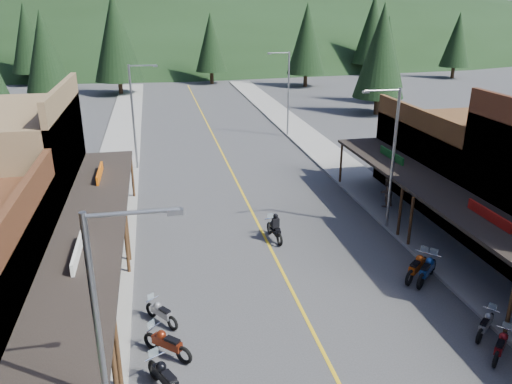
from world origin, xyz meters
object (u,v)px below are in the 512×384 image
pine_3 (211,42)px  pedestrian_east_b (386,192)px  streetlight_3 (287,90)px  pine_10 (44,51)px  pine_11 (381,51)px  rider_on_bike (275,229)px  pine_2 (116,36)px  pine_4 (307,39)px  bike_east_6 (501,344)px  bike_west_7 (167,342)px  bike_west_6 (165,377)px  bike_east_7 (486,323)px  pine_1 (27,38)px  bike_east_8 (427,269)px  pine_6 (457,40)px  pine_9 (386,52)px  pine_5 (373,29)px  streetlight_0 (107,352)px  streetlight_1 (135,113)px  bike_east_9 (417,266)px  shop_east_3 (463,163)px  streetlight_2 (391,154)px  shop_west_3 (0,176)px

pine_3 → pedestrian_east_b: 55.63m
streetlight_3 → pine_10: (-24.95, 20.00, 2.32)m
pine_11 → rider_on_bike: size_ratio=5.59×
pine_2 → pine_4: size_ratio=1.12×
pine_4 → bike_east_6: (-11.81, -63.24, -6.69)m
pine_11 → bike_west_7: 46.95m
bike_west_6 → bike_east_7: (12.21, 0.62, -0.10)m
streetlight_3 → pine_4: size_ratio=0.64×
pine_1 → bike_east_8: 74.59m
pine_6 → pine_11: (-26.00, -26.00, 0.70)m
pine_9 → bike_east_6: pine_9 is taller
pine_5 → pine_6: 14.50m
streetlight_0 → bike_east_7: streetlight_0 is taller
streetlight_1 → bike_west_6: bearing=-87.2°
pine_11 → pine_4: bearing=95.2°
pine_10 → pine_1: bearing=106.7°
bike_east_9 → pine_9: bearing=117.3°
streetlight_3 → bike_west_6: size_ratio=3.63×
shop_east_3 → pine_3: size_ratio=0.99×
rider_on_bike → streetlight_3: bearing=66.7°
shop_east_3 → pine_6: size_ratio=0.99×
bike_east_8 → bike_east_9: bearing=178.7°
streetlight_2 → pine_2: (-16.95, 50.00, 3.53)m
streetlight_0 → streetlight_2: bearing=45.2°
bike_east_9 → streetlight_1: bearing=173.9°
pine_2 → streetlight_0: bearing=-87.3°
bike_west_7 → pine_3: bearing=34.3°
pine_2 → pine_4: (28.00, 2.00, -0.75)m
streetlight_3 → pine_5: size_ratio=0.57×
pedestrian_east_b → bike_west_7: bearing=20.5°
streetlight_1 → pine_6: (52.95, 42.00, 2.02)m
bike_east_8 → pine_5: bearing=115.7°
pine_10 → bike_east_7: bearing=-64.8°
pine_4 → bike_east_6: pine_4 is taller
streetlight_3 → pine_4: bearing=69.8°
pine_4 → shop_west_3: bearing=-123.1°
pine_3 → rider_on_bike: 58.57m
rider_on_bike → bike_east_6: bearing=-69.6°
pine_3 → pine_4: size_ratio=0.88×
streetlight_2 → pine_9: 40.78m
bike_east_7 → pine_11: bearing=122.9°
pine_1 → pine_3: bearing=-8.1°
streetlight_0 → pine_2: (-3.05, 64.00, 3.53)m
pine_1 → rider_on_bike: bearing=-68.5°
streetlight_1 → bike_east_9: size_ratio=3.46×
pine_1 → bike_east_7: bearing=-67.1°
bike_east_6 → bike_east_7: bike_east_6 is taller
shop_east_3 → pine_10: pine_10 is taller
streetlight_0 → pine_1: bearing=102.6°
streetlight_1 → rider_on_bike: bearing=-62.4°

